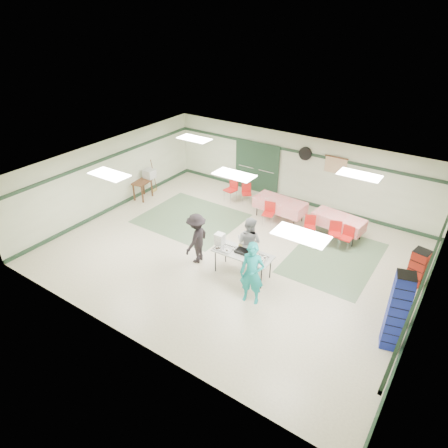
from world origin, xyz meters
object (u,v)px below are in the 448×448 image
Objects in this scene: dining_table_a at (338,221)px; chair_b at (310,224)px; serving_table at (243,254)px; chair_loose_a at (246,191)px; crate_stack_blue_a at (403,303)px; crate_stack_red at (418,267)px; broom at (154,175)px; volunteer_teal at (252,273)px; crate_stack_blue_b at (397,312)px; chair_loose_b at (232,187)px; dining_table_b at (280,205)px; volunteer_grey at (249,242)px; chair_d at (269,211)px; volunteer_dark at (197,238)px; office_printer at (149,174)px; chair_c at (347,235)px; chair_a at (335,231)px; printer_table at (142,184)px.

dining_table_a is 2.25× the size of chair_b.
chair_loose_a reaches higher than serving_table.
crate_stack_blue_a is at bearing -59.89° from chair_b.
crate_stack_red is 10.39m from broom.
chair_loose_a is at bearing 21.85° from broom.
volunteer_teal is 3.51m from crate_stack_blue_b.
chair_loose_b is at bearing 124.62° from serving_table.
crate_stack_blue_b reaches higher than dining_table_b.
volunteer_grey is at bearing 168.11° from crate_stack_blue_b.
chair_d reaches higher than chair_b.
volunteer_dark is at bearing -175.76° from serving_table.
volunteer_teal is at bearing -25.93° from office_printer.
dining_table_b is at bearing 64.64° from chair_d.
dining_table_b is at bearing 171.83° from chair_c.
chair_loose_b is 0.85× the size of crate_stack_red.
chair_a is (0.82, 3.95, -0.39)m from volunteer_teal.
chair_a reaches higher than dining_table_a.
dining_table_a is 7.70m from printer_table.
chair_c is (3.57, 3.27, -0.32)m from volunteer_dark.
chair_b is 1.28m from chair_c.
volunteer_teal is 7.43m from printer_table.
office_printer is at bearing 140.00° from volunteer_teal.
dining_table_a is 2.23× the size of chair_c.
chair_loose_b is at bearing 154.58° from crate_stack_blue_a.
chair_a is 0.41× the size of crate_stack_blue_b.
volunteer_teal is 4.59m from dining_table_a.
volunteer_teal is at bearing -158.54° from crate_stack_blue_a.
crate_stack_blue_a is (3.49, 1.37, -0.28)m from volunteer_teal.
volunteer_grey is at bearing -93.40° from chair_loose_a.
dining_table_a is at bearing 13.19° from chair_b.
dining_table_a reaches higher than serving_table.
chair_a is at bearing 127.16° from crate_stack_blue_b.
dining_table_b is 5.56m from printer_table.
crate_stack_blue_a is at bearing -64.59° from chair_a.
dining_table_b is 0.93× the size of crate_stack_blue_b.
chair_c is at bearing 131.18° from crate_stack_blue_a.
chair_loose_b is (-3.75, 4.81, -0.33)m from volunteer_teal.
volunteer_dark is 2.04× the size of chair_b.
crate_stack_blue_a reaches higher than chair_loose_a.
serving_table is 4.94m from chair_loose_b.
crate_stack_blue_b reaches higher than chair_loose_b.
volunteer_teal reaches higher than crate_stack_red.
chair_loose_b is (-2.27, 0.29, -0.00)m from dining_table_b.
dining_table_b reaches higher than serving_table.
crate_stack_blue_b is at bearing -90.00° from crate_stack_blue_a.
chair_c is 8.11m from printer_table.
broom is (-0.08, 0.32, -0.19)m from office_printer.
serving_table is 2.12× the size of chair_a.
serving_table is 1.55m from volunteer_dark.
volunteer_dark is at bearing -133.77° from chair_c.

